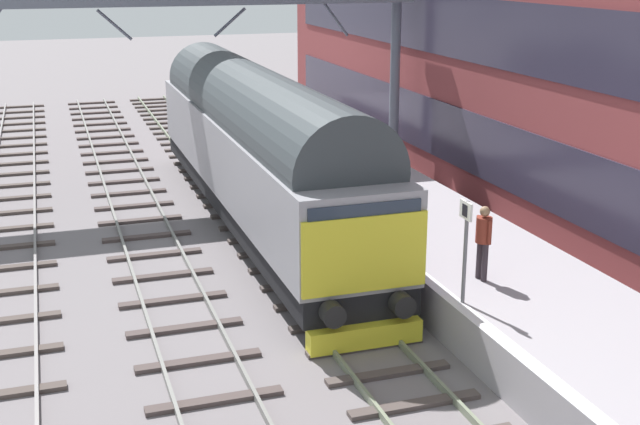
# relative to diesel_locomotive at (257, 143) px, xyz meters

# --- Properties ---
(ground_plane) EXTENTS (140.00, 140.00, 0.00)m
(ground_plane) POSITION_rel_diesel_locomotive_xyz_m (-0.00, -5.13, -2.48)
(ground_plane) COLOR slate
(ground_plane) RESTS_ON ground
(track_main) EXTENTS (2.50, 60.00, 0.15)m
(track_main) POSITION_rel_diesel_locomotive_xyz_m (-0.00, -5.13, -2.43)
(track_main) COLOR gray
(track_main) RESTS_ON ground
(track_adjacent_west) EXTENTS (2.50, 60.00, 0.15)m
(track_adjacent_west) POSITION_rel_diesel_locomotive_xyz_m (-3.35, -5.13, -2.42)
(track_adjacent_west) COLOR slate
(track_adjacent_west) RESTS_ON ground
(track_adjacent_far_west) EXTENTS (2.50, 60.00, 0.15)m
(track_adjacent_far_west) POSITION_rel_diesel_locomotive_xyz_m (-7.11, -5.13, -2.42)
(track_adjacent_far_west) COLOR slate
(track_adjacent_far_west) RESTS_ON ground
(station_platform) EXTENTS (4.00, 44.00, 1.01)m
(station_platform) POSITION_rel_diesel_locomotive_xyz_m (3.60, -5.13, -1.98)
(station_platform) COLOR #9D989F
(station_platform) RESTS_ON ground
(diesel_locomotive) EXTENTS (2.74, 17.87, 4.68)m
(diesel_locomotive) POSITION_rel_diesel_locomotive_xyz_m (0.00, 0.00, 0.00)
(diesel_locomotive) COLOR black
(diesel_locomotive) RESTS_ON ground
(platform_number_sign) EXTENTS (0.10, 0.44, 2.12)m
(platform_number_sign) POSITION_rel_diesel_locomotive_xyz_m (1.85, -9.39, -0.07)
(platform_number_sign) COLOR slate
(platform_number_sign) RESTS_ON station_platform
(waiting_passenger) EXTENTS (0.38, 0.51, 1.64)m
(waiting_passenger) POSITION_rel_diesel_locomotive_xyz_m (2.84, -8.37, -0.49)
(waiting_passenger) COLOR #332A30
(waiting_passenger) RESTS_ON station_platform
(overhead_footbridge) EXTENTS (16.40, 2.00, 6.70)m
(overhead_footbridge) POSITION_rel_diesel_locomotive_xyz_m (-1.50, 4.98, 3.67)
(overhead_footbridge) COLOR slate
(overhead_footbridge) RESTS_ON ground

